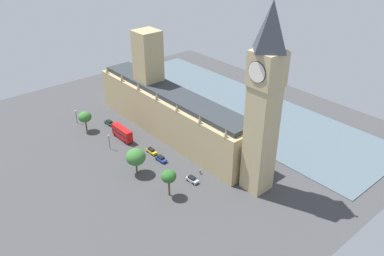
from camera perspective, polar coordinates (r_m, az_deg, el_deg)
The scene contains 15 objects.
ground_plane at distance 146.95m, azimuth -3.51°, elevation -0.95°, with size 146.01×146.01×0.00m, color #424244.
river_thames at distance 169.13m, azimuth 6.54°, elevation 3.19°, with size 40.95×131.41×0.25m, color slate.
parliament_building at distance 144.68m, azimuth -3.42°, elevation 2.92°, with size 14.09×76.01×36.31m.
clock_tower at distance 106.57m, azimuth 10.50°, elevation 4.02°, with size 8.13×8.13×56.24m.
car_dark_green_midblock at distance 156.57m, azimuth -12.04°, elevation 0.79°, with size 2.09×4.71×1.74m.
double_decker_bus_near_tower at distance 144.79m, azimuth -10.19°, elevation -0.69°, with size 2.67×10.51×4.75m.
car_yellow_cab_trailing at distance 135.88m, azimuth -5.96°, elevation -3.35°, with size 1.82×4.53×1.74m.
car_blue_leading at distance 131.43m, azimuth -4.57°, elevation -4.50°, with size 2.15×4.41×1.74m.
car_silver_far_end at distance 121.58m, azimuth 0.03°, elevation -7.52°, with size 2.06×4.28×1.74m.
pedestrian_corner at distance 125.09m, azimuth 1.21°, elevation -6.41°, with size 0.64×0.54×1.69m.
plane_tree_opposite_hall at distance 123.85m, azimuth -8.24°, elevation -4.23°, with size 6.28×6.28×8.68m.
plane_tree_by_river_gate at distance 113.07m, azimuth -3.43°, elevation -7.11°, with size 4.48×4.48×8.68m.
plane_tree_kerbside at distance 152.06m, azimuth -15.41°, elevation 1.57°, with size 4.93×4.93×7.99m.
street_lamp_under_trees at distance 138.81m, azimuth -12.06°, elevation -1.58°, with size 0.56×0.56×5.81m.
street_lamp_slot_10 at distance 159.33m, azimuth -16.63°, elevation 1.97°, with size 0.56×0.56×5.72m.
Camera 1 is at (75.89, 102.32, 73.25)m, focal length 36.43 mm.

